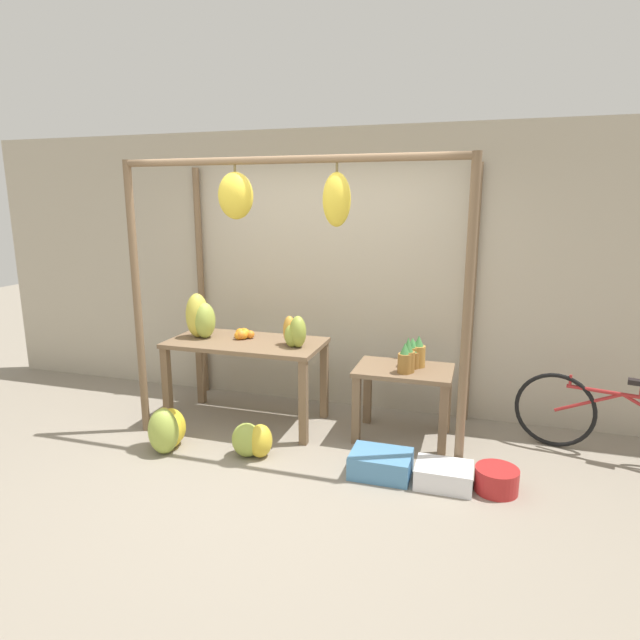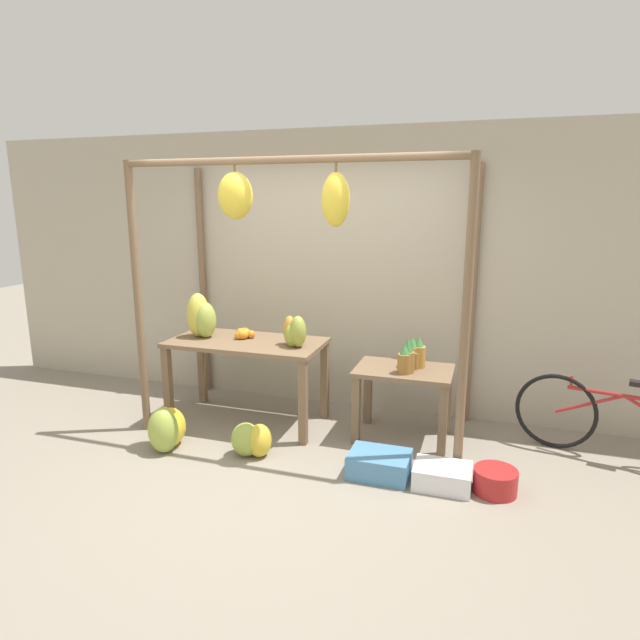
{
  "view_description": "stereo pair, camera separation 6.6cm",
  "coord_description": "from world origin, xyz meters",
  "px_view_note": "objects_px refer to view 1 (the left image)",
  "views": [
    {
      "loc": [
        1.52,
        -3.65,
        2.1
      ],
      "look_at": [
        0.14,
        0.82,
        1.06
      ],
      "focal_mm": 30.0,
      "sensor_mm": 36.0,
      "label": 1
    },
    {
      "loc": [
        1.58,
        -3.63,
        2.1
      ],
      "look_at": [
        0.14,
        0.82,
        1.06
      ],
      "focal_mm": 30.0,
      "sensor_mm": 36.0,
      "label": 2
    }
  ],
  "objects_px": {
    "papaya_pile": "(294,333)",
    "banana_pile_ground_left": "(167,429)",
    "pineapple_cluster": "(411,356)",
    "fruit_crate_purple": "(444,475)",
    "banana_pile_ground_right": "(252,440)",
    "blue_bucket": "(497,480)",
    "fruit_crate_white": "(381,464)",
    "banana_pile_on_table": "(200,317)",
    "orange_pile": "(243,334)",
    "parked_bicycle": "(620,420)"
  },
  "relations": [
    {
      "from": "fruit_crate_white",
      "to": "banana_pile_ground_right",
      "type": "bearing_deg",
      "value": -179.5
    },
    {
      "from": "banana_pile_on_table",
      "to": "banana_pile_ground_right",
      "type": "bearing_deg",
      "value": -38.94
    },
    {
      "from": "pineapple_cluster",
      "to": "banana_pile_ground_left",
      "type": "bearing_deg",
      "value": -157.47
    },
    {
      "from": "pineapple_cluster",
      "to": "banana_pile_ground_right",
      "type": "bearing_deg",
      "value": -148.5
    },
    {
      "from": "fruit_crate_white",
      "to": "papaya_pile",
      "type": "bearing_deg",
      "value": 147.01
    },
    {
      "from": "banana_pile_ground_left",
      "to": "papaya_pile",
      "type": "relative_size",
      "value": 1.43
    },
    {
      "from": "orange_pile",
      "to": "blue_bucket",
      "type": "distance_m",
      "value": 2.58
    },
    {
      "from": "banana_pile_on_table",
      "to": "orange_pile",
      "type": "relative_size",
      "value": 2.21
    },
    {
      "from": "banana_pile_ground_left",
      "to": "papaya_pile",
      "type": "xyz_separation_m",
      "value": [
        0.93,
        0.69,
        0.76
      ]
    },
    {
      "from": "orange_pile",
      "to": "banana_pile_ground_right",
      "type": "xyz_separation_m",
      "value": [
        0.41,
        -0.73,
        -0.71
      ]
    },
    {
      "from": "banana_pile_ground_right",
      "to": "banana_pile_ground_left",
      "type": "bearing_deg",
      "value": -174.08
    },
    {
      "from": "banana_pile_ground_right",
      "to": "papaya_pile",
      "type": "bearing_deg",
      "value": 75.03
    },
    {
      "from": "banana_pile_ground_left",
      "to": "fruit_crate_purple",
      "type": "xyz_separation_m",
      "value": [
        2.34,
        0.07,
        -0.1
      ]
    },
    {
      "from": "papaya_pile",
      "to": "fruit_crate_white",
      "type": "bearing_deg",
      "value": -32.99
    },
    {
      "from": "banana_pile_on_table",
      "to": "pineapple_cluster",
      "type": "distance_m",
      "value": 2.03
    },
    {
      "from": "banana_pile_on_table",
      "to": "fruit_crate_purple",
      "type": "bearing_deg",
      "value": -15.66
    },
    {
      "from": "banana_pile_on_table",
      "to": "banana_pile_ground_left",
      "type": "relative_size",
      "value": 0.99
    },
    {
      "from": "pineapple_cluster",
      "to": "banana_pile_ground_left",
      "type": "relative_size",
      "value": 0.78
    },
    {
      "from": "banana_pile_ground_left",
      "to": "banana_pile_ground_right",
      "type": "xyz_separation_m",
      "value": [
        0.77,
        0.08,
        -0.04
      ]
    },
    {
      "from": "banana_pile_ground_left",
      "to": "fruit_crate_purple",
      "type": "height_order",
      "value": "banana_pile_ground_left"
    },
    {
      "from": "banana_pile_ground_right",
      "to": "blue_bucket",
      "type": "height_order",
      "value": "banana_pile_ground_right"
    },
    {
      "from": "blue_bucket",
      "to": "banana_pile_ground_left",
      "type": "bearing_deg",
      "value": -177.94
    },
    {
      "from": "fruit_crate_purple",
      "to": "blue_bucket",
      "type": "bearing_deg",
      "value": 4.63
    },
    {
      "from": "orange_pile",
      "to": "pineapple_cluster",
      "type": "distance_m",
      "value": 1.61
    },
    {
      "from": "papaya_pile",
      "to": "blue_bucket",
      "type": "bearing_deg",
      "value": -18.3
    },
    {
      "from": "banana_pile_on_table",
      "to": "fruit_crate_purple",
      "type": "height_order",
      "value": "banana_pile_on_table"
    },
    {
      "from": "papaya_pile",
      "to": "fruit_crate_purple",
      "type": "bearing_deg",
      "value": -23.81
    },
    {
      "from": "pineapple_cluster",
      "to": "papaya_pile",
      "type": "bearing_deg",
      "value": -173.02
    },
    {
      "from": "banana_pile_on_table",
      "to": "banana_pile_ground_left",
      "type": "height_order",
      "value": "banana_pile_on_table"
    },
    {
      "from": "banana_pile_ground_right",
      "to": "blue_bucket",
      "type": "bearing_deg",
      "value": 0.54
    },
    {
      "from": "banana_pile_ground_left",
      "to": "papaya_pile",
      "type": "distance_m",
      "value": 1.39
    },
    {
      "from": "papaya_pile",
      "to": "banana_pile_ground_left",
      "type": "bearing_deg",
      "value": -143.42
    },
    {
      "from": "banana_pile_on_table",
      "to": "papaya_pile",
      "type": "height_order",
      "value": "banana_pile_on_table"
    },
    {
      "from": "pineapple_cluster",
      "to": "blue_bucket",
      "type": "distance_m",
      "value": 1.24
    },
    {
      "from": "banana_pile_on_table",
      "to": "fruit_crate_white",
      "type": "relative_size",
      "value": 0.91
    },
    {
      "from": "banana_pile_on_table",
      "to": "fruit_crate_purple",
      "type": "relative_size",
      "value": 1.01
    },
    {
      "from": "orange_pile",
      "to": "banana_pile_ground_right",
      "type": "height_order",
      "value": "orange_pile"
    },
    {
      "from": "blue_bucket",
      "to": "fruit_crate_purple",
      "type": "height_order",
      "value": "blue_bucket"
    },
    {
      "from": "orange_pile",
      "to": "pineapple_cluster",
      "type": "xyz_separation_m",
      "value": [
        1.61,
        0.0,
        -0.08
      ]
    },
    {
      "from": "pineapple_cluster",
      "to": "blue_bucket",
      "type": "height_order",
      "value": "pineapple_cluster"
    },
    {
      "from": "orange_pile",
      "to": "blue_bucket",
      "type": "xyz_separation_m",
      "value": [
        2.36,
        -0.72,
        -0.76
      ]
    },
    {
      "from": "fruit_crate_purple",
      "to": "banana_pile_ground_right",
      "type": "bearing_deg",
      "value": 179.56
    },
    {
      "from": "fruit_crate_purple",
      "to": "pineapple_cluster",
      "type": "bearing_deg",
      "value": 116.26
    },
    {
      "from": "banana_pile_ground_left",
      "to": "fruit_crate_white",
      "type": "distance_m",
      "value": 1.86
    },
    {
      "from": "fruit_crate_white",
      "to": "fruit_crate_purple",
      "type": "xyz_separation_m",
      "value": [
        0.49,
        -0.02,
        -0.01
      ]
    },
    {
      "from": "pineapple_cluster",
      "to": "banana_pile_ground_left",
      "type": "height_order",
      "value": "pineapple_cluster"
    },
    {
      "from": "parked_bicycle",
      "to": "papaya_pile",
      "type": "xyz_separation_m",
      "value": [
        -2.75,
        -0.23,
        0.59
      ]
    },
    {
      "from": "parked_bicycle",
      "to": "banana_pile_ground_left",
      "type": "bearing_deg",
      "value": -165.97
    },
    {
      "from": "banana_pile_ground_left",
      "to": "orange_pile",
      "type": "bearing_deg",
      "value": 66.09
    },
    {
      "from": "parked_bicycle",
      "to": "papaya_pile",
      "type": "height_order",
      "value": "papaya_pile"
    }
  ]
}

